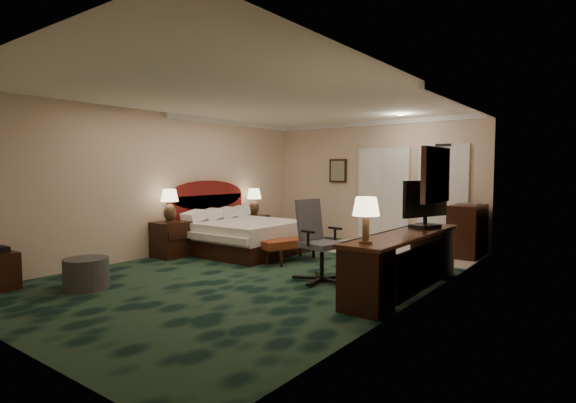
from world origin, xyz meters
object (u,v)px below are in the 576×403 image
Objects in this scene: tv at (425,204)px; lamp_near at (170,206)px; bed at (244,237)px; nightstand_near at (171,239)px; ottoman at (86,274)px; desk at (404,262)px; bed_bench at (291,250)px; nightstand_far at (255,228)px; lamp_far at (254,202)px; desk_chair at (322,241)px; minibar at (467,231)px.

lamp_near is at bearing -146.35° from tv.
nightstand_near is (-0.80, -1.13, 0.02)m from bed.
desk is (3.50, 2.49, 0.18)m from ottoman.
desk is 3.06× the size of tv.
bed_bench is 1.33× the size of tv.
tv is (3.52, 3.20, 0.91)m from ottoman.
bed is at bearing -57.01° from nightstand_far.
ottoman is at bearing -144.62° from desk.
lamp_far is (-0.01, 2.35, 0.56)m from nightstand_near.
lamp_near is 0.51× the size of desk_chair.
bed_bench is (2.01, 1.06, -0.76)m from lamp_near.
minibar is at bearing 37.34° from lamp_near.
tv is at bearing 13.32° from nightstand_near.
minibar is at bearing 81.23° from desk_chair.
minibar is at bearing 110.25° from tv.
nightstand_far reaches higher than bed_bench.
desk is (4.41, 0.34, 0.06)m from nightstand_near.
nightstand_near is 1.12× the size of ottoman.
nightstand_far is 0.49× the size of bed_bench.
tv is at bearing 88.50° from desk.
nightstand_near is 1.08× the size of lamp_near.
tv is at bearing -16.92° from nightstand_far.
nightstand_far is 0.60× the size of minibar.
nightstand_far is at bearing 164.74° from bed_bench.
nightstand_far is at bearing -168.30° from minibar.
desk is at bearing 4.39° from nightstand_near.
bed_bench is 2.57m from tv.
desk is (4.39, 0.37, -0.57)m from lamp_near.
ottoman is at bearing -67.24° from nightstand_near.
bed is 3.19× the size of lamp_far.
nightstand_near is 2.28m from bed_bench.
lamp_far is (-0.02, 2.38, -0.07)m from lamp_near.
desk is at bearing 35.38° from ottoman.
lamp_near is 3.26m from desk_chair.
tv is at bearing -1.25° from bed.
lamp_near reaches higher than lamp_far.
bed is at bearing 91.81° from ottoman.
nightstand_far is 2.53m from lamp_near.
desk_chair is (3.23, 0.15, -0.37)m from lamp_near.
tv is (3.63, -0.08, 0.81)m from bed.
desk_chair is at bearing -121.70° from tv.
nightstand_near is at bearing -89.80° from lamp_far.
nightstand_far is 4.65m from ottoman.
nightstand_far is 0.22× the size of desk.
lamp_far is at bearing -65.71° from nightstand_far.
ottoman is at bearing -117.86° from tv.
minibar reaches higher than ottoman.
ottoman is at bearing -67.31° from lamp_near.
nightstand_near reaches higher than bed_bench.
nightstand_far is at bearing 101.57° from ottoman.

